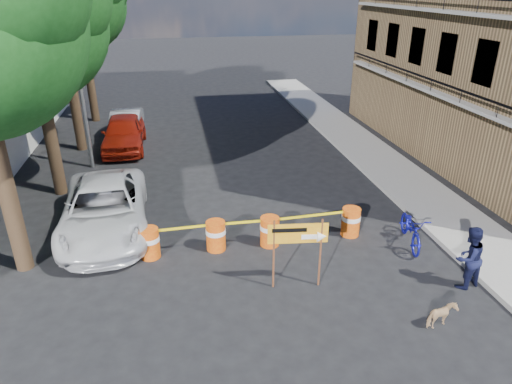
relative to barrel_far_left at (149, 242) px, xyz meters
name	(u,v)px	position (x,y,z in m)	size (l,w,h in m)	color
ground	(284,283)	(3.43, -1.90, -0.47)	(120.00, 120.00, 0.00)	black
sidewalk_east	(398,176)	(9.63, 4.10, -0.40)	(2.40, 40.00, 0.15)	gray
tree_mid_a	(30,21)	(-3.31, 5.10, 5.53)	(5.25, 5.00, 8.68)	#332316
tree_far	(80,2)	(-3.31, 15.10, 5.74)	(5.04, 4.80, 8.84)	#332316
streetlamp	(78,61)	(-2.50, 7.60, 3.90)	(1.25, 0.18, 8.00)	gray
barrel_far_left	(149,242)	(0.00, 0.00, 0.00)	(0.58, 0.58, 0.90)	red
barrel_mid_left	(216,235)	(1.88, 0.07, 0.00)	(0.58, 0.58, 0.90)	red
barrel_mid_right	(270,231)	(3.47, 0.03, 0.00)	(0.58, 0.58, 0.90)	red
barrel_far_right	(351,221)	(6.03, 0.15, 0.00)	(0.58, 0.58, 0.90)	red
detour_sign	(306,238)	(3.90, -2.12, 0.94)	(1.49, 0.34, 1.92)	#592D19
pedestrian	(469,258)	(7.93, -2.89, 0.38)	(0.83, 0.64, 1.70)	black
bicycle	(413,214)	(7.58, -0.70, 0.52)	(0.69, 1.05, 1.99)	#1315A2
dog	(441,316)	(6.51, -4.18, -0.17)	(0.32, 0.71, 0.60)	tan
suv_white	(105,209)	(-1.37, 1.81, 0.29)	(2.53, 5.50, 1.53)	silver
sedan_red	(124,133)	(-1.37, 9.80, 0.30)	(1.83, 4.55, 1.55)	#981B0C
sedan_silver	(126,125)	(-1.37, 11.33, 0.21)	(1.45, 4.15, 1.37)	#B2B4BA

